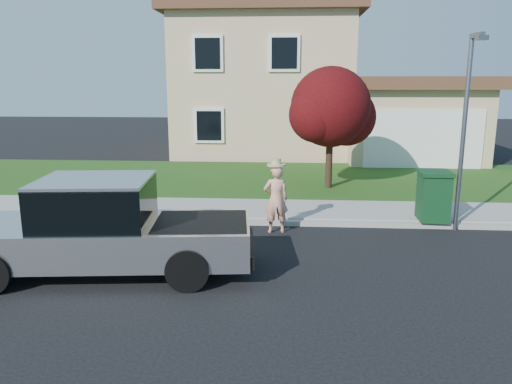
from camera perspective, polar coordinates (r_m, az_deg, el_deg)
ground at (r=9.67m, az=-4.03°, el=-8.47°), size 80.00×80.00×0.00m
curb at (r=12.32m, az=2.43°, el=-3.50°), size 40.00×0.20×0.12m
sidewalk at (r=13.38m, az=2.56°, el=-2.14°), size 40.00×2.00×0.15m
lawn at (r=17.77m, az=2.91°, el=1.45°), size 40.00×7.00×0.10m
house at (r=25.32m, az=4.05°, el=11.84°), size 14.00×11.30×6.85m
pickup_truck at (r=9.49m, az=-17.03°, el=-4.15°), size 5.55×2.37×1.77m
woman at (r=11.54m, az=2.30°, el=-0.67°), size 0.64×0.48×1.75m
ornamental_tree at (r=16.05m, az=8.67°, el=9.15°), size 2.80×2.52×3.84m
trash_bin at (r=12.82m, az=19.63°, el=-0.36°), size 0.77×0.88×1.21m
street_lamp at (r=12.33m, az=22.82°, el=7.35°), size 0.24×0.59×4.48m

